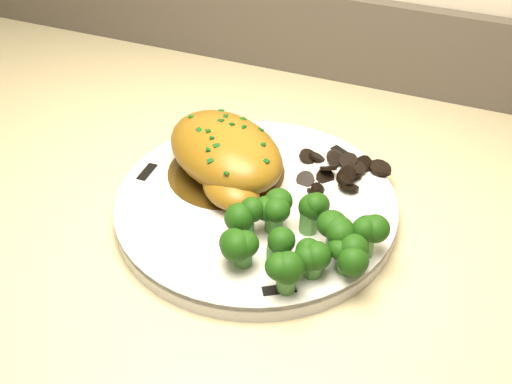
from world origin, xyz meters
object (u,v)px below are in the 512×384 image
(chicken_breast, at_px, (226,155))
(broccoli_florets, at_px, (299,238))
(counter, at_px, (28,349))
(plate, at_px, (256,206))

(chicken_breast, xyz_separation_m, broccoli_florets, (0.11, -0.09, -0.01))
(chicken_breast, height_order, broccoli_florets, chicken_breast)
(chicken_breast, bearing_deg, counter, -144.18)
(plate, height_order, broccoli_florets, broccoli_florets)
(counter, relative_size, plate, 6.81)
(chicken_breast, relative_size, broccoli_florets, 1.31)
(plate, distance_m, broccoli_florets, 0.10)
(plate, relative_size, broccoli_florets, 2.12)
(plate, bearing_deg, broccoli_florets, -42.56)
(broccoli_florets, bearing_deg, counter, 173.07)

